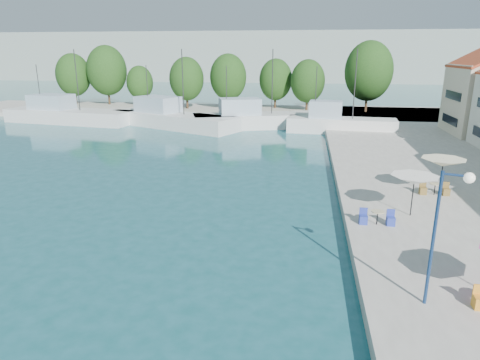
% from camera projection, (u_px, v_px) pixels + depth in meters
% --- Properties ---
extents(quay_far, '(90.00, 16.00, 0.60)m').
position_uv_depth(quay_far, '(232.00, 112.00, 67.82)').
color(quay_far, '#A29C92').
rests_on(quay_far, ground).
extents(hill_west, '(180.00, 40.00, 16.00)m').
position_uv_depth(hill_west, '(216.00, 56.00, 156.90)').
color(hill_west, gray).
rests_on(hill_west, ground).
extents(hill_east, '(140.00, 40.00, 12.00)m').
position_uv_depth(hill_east, '(403.00, 62.00, 166.20)').
color(hill_east, gray).
rests_on(hill_east, ground).
extents(trawler_01, '(18.75, 7.36, 10.20)m').
position_uv_depth(trawler_01, '(67.00, 115.00, 59.30)').
color(trawler_01, silver).
rests_on(trawler_01, ground).
extents(trawler_02, '(18.44, 12.18, 10.20)m').
position_uv_depth(trawler_02, '(171.00, 119.00, 55.84)').
color(trawler_02, silver).
rests_on(trawler_02, ground).
extents(trawler_03, '(17.30, 9.44, 10.20)m').
position_uv_depth(trawler_03, '(256.00, 119.00, 55.17)').
color(trawler_03, silver).
rests_on(trawler_03, ground).
extents(trawler_04, '(13.04, 4.38, 10.20)m').
position_uv_depth(trawler_04, '(338.00, 124.00, 51.64)').
color(trawler_04, silver).
rests_on(trawler_04, ground).
extents(tree_01, '(5.87, 5.87, 8.70)m').
position_uv_depth(tree_01, '(73.00, 75.00, 74.51)').
color(tree_01, '#3F2B19').
rests_on(tree_01, quay_far).
extents(tree_02, '(6.78, 6.78, 10.04)m').
position_uv_depth(tree_02, '(107.00, 71.00, 73.64)').
color(tree_02, '#3F2B19').
rests_on(tree_02, quay_far).
extents(tree_03, '(4.51, 4.51, 6.67)m').
position_uv_depth(tree_03, '(140.00, 82.00, 73.19)').
color(tree_03, '#3F2B19').
rests_on(tree_03, quay_far).
extents(tree_04, '(5.51, 5.51, 8.16)m').
position_uv_depth(tree_04, '(187.00, 79.00, 68.56)').
color(tree_04, '#3F2B19').
rests_on(tree_04, quay_far).
extents(tree_05, '(5.85, 5.85, 8.66)m').
position_uv_depth(tree_05, '(228.00, 77.00, 68.39)').
color(tree_05, '#3F2B19').
rests_on(tree_05, quay_far).
extents(tree_06, '(5.33, 5.33, 7.88)m').
position_uv_depth(tree_06, '(276.00, 80.00, 69.31)').
color(tree_06, '#3F2B19').
rests_on(tree_06, quay_far).
extents(tree_07, '(5.29, 5.29, 7.82)m').
position_uv_depth(tree_07, '(308.00, 81.00, 66.09)').
color(tree_07, '#3F2B19').
rests_on(tree_07, quay_far).
extents(tree_08, '(7.13, 7.13, 10.56)m').
position_uv_depth(tree_08, '(369.00, 71.00, 64.18)').
color(tree_08, '#3F2B19').
rests_on(tree_08, quay_far).
extents(umbrella_white, '(2.61, 2.61, 2.33)m').
position_uv_depth(umbrella_white, '(414.00, 180.00, 23.37)').
color(umbrella_white, black).
rests_on(umbrella_white, quay_right).
extents(umbrella_cream, '(2.73, 2.73, 2.41)m').
position_uv_depth(umbrella_cream, '(443.00, 162.00, 26.73)').
color(umbrella_cream, black).
rests_on(umbrella_cream, quay_right).
extents(cafe_table_02, '(1.82, 0.70, 0.76)m').
position_uv_depth(cafe_table_02, '(377.00, 219.00, 22.59)').
color(cafe_table_02, black).
rests_on(cafe_table_02, quay_right).
extents(cafe_table_03, '(1.82, 0.70, 0.76)m').
position_uv_depth(cafe_table_03, '(434.00, 191.00, 27.34)').
color(cafe_table_03, black).
rests_on(cafe_table_03, quay_right).
extents(street_lamp, '(1.01, 0.45, 5.03)m').
position_uv_depth(street_lamp, '(447.00, 215.00, 14.44)').
color(street_lamp, navy).
rests_on(street_lamp, quay_right).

